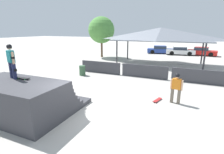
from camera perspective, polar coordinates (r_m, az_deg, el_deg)
The scene contains 13 objects.
ground_plane at distance 8.22m, azimuth -9.88°, elevation -12.81°, with size 160.00×160.00×0.00m, color #ADA8A0.
quarter_pipe_ramp at distance 9.18m, azimuth -27.36°, elevation -6.31°, with size 4.48×3.92×1.62m.
skater_on_deck at distance 9.23m, azimuth -30.09°, elevation 5.08°, with size 0.69×0.35×1.59m.
skateboard_on_deck at distance 9.04m, azimuth -27.06°, elevation -0.29°, with size 0.78×0.21×0.09m.
bystander_walking at distance 9.81m, azimuth 20.29°, elevation -2.73°, with size 0.65×0.26×1.65m.
skateboard_on_ground at distance 10.09m, azimuth 14.55°, elevation -7.28°, with size 0.42×0.83×0.09m.
barrier_fence at distance 14.57m, azimuth 10.49°, elevation 1.81°, with size 11.86×0.12×1.05m.
pavilion_shelter at distance 20.78m, azimuth 15.64°, elevation 13.29°, with size 10.58×4.57×4.08m.
tree_beside_pavilion at distance 25.22m, azimuth -3.46°, elevation 15.05°, with size 3.65×3.65×5.62m.
trash_bin at distance 15.30m, azimuth -9.67°, elevation 2.11°, with size 0.52×0.52×0.85m, color #385B3D.
parked_car_blue at distance 30.37m, azimuth 15.52°, elevation 8.53°, with size 4.49×2.43×1.27m.
parked_car_white at distance 29.61m, azimuth 21.32°, elevation 7.90°, with size 4.40×2.32×1.27m.
parked_car_red at distance 30.27m, azimuth 27.24°, elevation 7.40°, with size 4.38×2.30×1.27m.
Camera 1 is at (4.13, -5.99, 3.83)m, focal length 28.00 mm.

